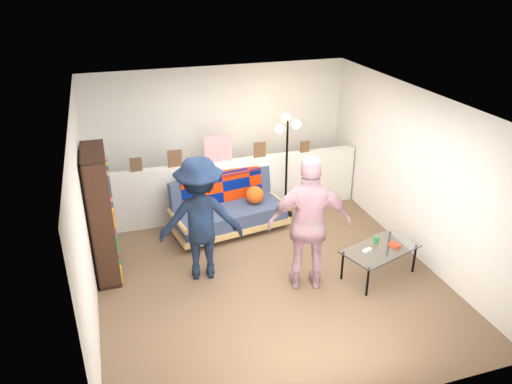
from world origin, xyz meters
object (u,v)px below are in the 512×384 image
futon_sofa (229,209)px  person_left (201,219)px  bookshelf (101,219)px  coffee_table (380,250)px  floor_lamp (287,146)px  person_right (310,224)px

futon_sofa → person_left: (-0.67, -1.14, 0.50)m
bookshelf → coffee_table: bearing=-18.9°
futon_sofa → bookshelf: 2.09m
bookshelf → person_left: bearing=-20.3°
bookshelf → person_left: bookshelf is taller
futon_sofa → person_left: 1.42m
futon_sofa → person_left: person_left is taller
coffee_table → floor_lamp: floor_lamp is taller
futon_sofa → person_right: person_right is taller
person_left → person_right: (1.27, -0.66, 0.05)m
futon_sofa → floor_lamp: size_ratio=1.10×
futon_sofa → floor_lamp: 1.38m
futon_sofa → floor_lamp: bearing=11.6°
futon_sofa → bookshelf: (-1.92, -0.68, 0.47)m
bookshelf → floor_lamp: (2.97, 0.90, 0.40)m
person_left → person_right: size_ratio=0.94×
bookshelf → coffee_table: size_ratio=1.54×
bookshelf → person_right: person_right is taller
futon_sofa → floor_lamp: floor_lamp is taller
coffee_table → bookshelf: bearing=161.1°
coffee_table → futon_sofa: bearing=130.7°
floor_lamp → person_left: (-1.72, -1.36, -0.37)m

